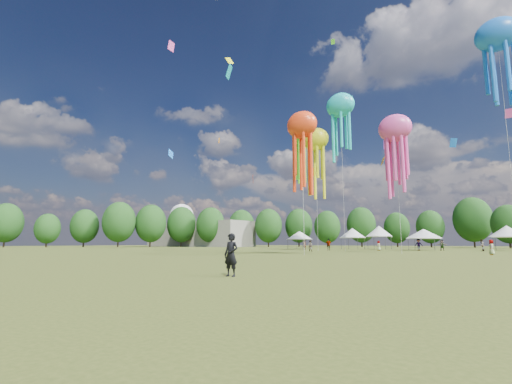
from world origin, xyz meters
The scene contains 10 objects.
ground centered at (0.00, 0.00, 0.00)m, with size 300.00×300.00×0.00m, color #384416.
observer_main centered at (9.40, -1.62, 0.78)m, with size 0.57×0.37×1.56m, color black.
spectator_near centered at (-7.61, 34.19, 0.79)m, with size 0.76×0.59×1.57m, color gray.
spectators_far centered at (2.43, 47.20, 0.88)m, with size 30.75×21.23×1.89m.
festival_tents centered at (-3.11, 54.67, 3.00)m, with size 39.47×9.63×4.44m.
show_kites centered at (-0.16, 36.73, 18.34)m, with size 36.21×27.69×28.12m.
small_kites centered at (-0.60, 40.62, 30.00)m, with size 69.07×63.10×45.51m.
treeline centered at (-3.87, 62.51, 6.54)m, with size 201.57×95.24×13.43m.
hangar centered at (-72.00, 72.00, 4.00)m, with size 40.00×12.00×8.00m, color gray.
radome centered at (-88.00, 78.00, 9.99)m, with size 9.00×9.00×16.00m.
Camera 1 is at (18.22, -11.39, 1.20)m, focal length 25.05 mm.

